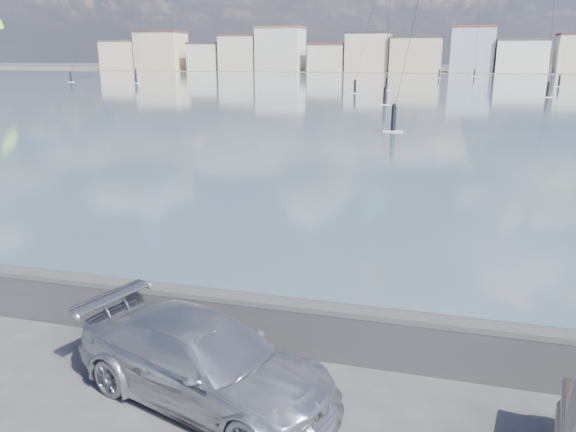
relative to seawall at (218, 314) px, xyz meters
name	(u,v)px	position (x,y,z in m)	size (l,w,h in m)	color
ground	(148,431)	(0.00, -2.70, -0.58)	(700.00, 700.00, 0.00)	#333335
bay_water	(422,88)	(0.00, 88.80, -0.58)	(500.00, 177.00, 0.00)	#3A5562
far_shore_strip	(435,71)	(0.00, 197.30, -0.57)	(500.00, 60.00, 0.00)	#4C473D
seawall	(218,314)	(0.00, 0.00, 0.00)	(400.00, 0.36, 1.08)	#28282B
far_buildings	(440,53)	(1.31, 183.30, 5.44)	(240.79, 13.26, 14.60)	beige
car_silver	(205,361)	(0.49, -1.72, 0.07)	(1.83, 4.51, 1.31)	silver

